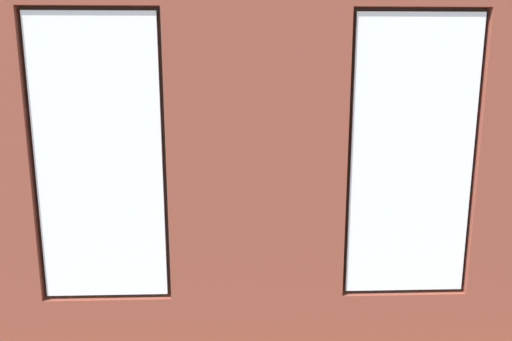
% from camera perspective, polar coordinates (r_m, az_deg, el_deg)
% --- Properties ---
extents(ground_plane, '(7.00, 5.91, 0.10)m').
position_cam_1_polar(ground_plane, '(6.55, -0.79, -9.37)').
color(ground_plane, '#99663D').
extents(brick_wall_with_windows, '(6.40, 0.30, 3.05)m').
position_cam_1_polar(brick_wall_with_windows, '(3.62, 0.11, -1.58)').
color(brick_wall_with_windows, brown).
rests_on(brick_wall_with_windows, ground_plane).
extents(couch_by_window, '(1.79, 0.87, 0.80)m').
position_cam_1_polar(couch_by_window, '(4.67, -9.80, -13.67)').
color(couch_by_window, black).
rests_on(couch_by_window, ground_plane).
extents(couch_left, '(0.97, 1.84, 0.80)m').
position_cam_1_polar(couch_left, '(6.77, 21.02, -6.06)').
color(couch_left, black).
rests_on(couch_left, ground_plane).
extents(coffee_table, '(1.21, 0.82, 0.42)m').
position_cam_1_polar(coffee_table, '(6.57, 1.34, -5.49)').
color(coffee_table, olive).
rests_on(coffee_table, ground_plane).
extents(cup_ceramic, '(0.08, 0.08, 0.10)m').
position_cam_1_polar(cup_ceramic, '(6.41, -1.83, -5.00)').
color(cup_ceramic, '#33567F').
rests_on(cup_ceramic, coffee_table).
extents(candle_jar, '(0.08, 0.08, 0.11)m').
position_cam_1_polar(candle_jar, '(6.70, 4.12, -4.22)').
color(candle_jar, '#B7333D').
rests_on(candle_jar, coffee_table).
extents(remote_gray, '(0.18, 0.12, 0.02)m').
position_cam_1_polar(remote_gray, '(6.64, -0.01, -4.72)').
color(remote_gray, '#59595B').
rests_on(remote_gray, coffee_table).
extents(media_console, '(1.26, 0.42, 0.51)m').
position_cam_1_polar(media_console, '(6.92, -25.26, -6.70)').
color(media_console, black).
rests_on(media_console, ground_plane).
extents(tv_flatscreen, '(0.97, 0.20, 0.70)m').
position_cam_1_polar(tv_flatscreen, '(6.77, -25.71, -1.81)').
color(tv_flatscreen, black).
rests_on(tv_flatscreen, media_console).
extents(papasan_chair, '(1.08, 1.08, 0.68)m').
position_cam_1_polar(papasan_chair, '(8.12, -7.29, -1.60)').
color(papasan_chair, olive).
rests_on(papasan_chair, ground_plane).
extents(potted_plant_between_couches, '(1.16, 1.09, 1.26)m').
position_cam_1_polar(potted_plant_between_couches, '(4.63, 7.13, -10.99)').
color(potted_plant_between_couches, brown).
rests_on(potted_plant_between_couches, ground_plane).
extents(potted_plant_mid_room_small, '(0.43, 0.43, 0.70)m').
position_cam_1_polar(potted_plant_mid_room_small, '(7.32, 7.93, -2.84)').
color(potted_plant_mid_room_small, beige).
rests_on(potted_plant_mid_room_small, ground_plane).
extents(potted_plant_near_tv, '(1.13, 1.05, 1.50)m').
position_cam_1_polar(potted_plant_near_tv, '(5.60, -24.79, -4.61)').
color(potted_plant_near_tv, beige).
rests_on(potted_plant_near_tv, ground_plane).
extents(potted_plant_by_left_couch, '(0.35, 0.35, 0.56)m').
position_cam_1_polar(potted_plant_by_left_couch, '(7.84, 14.54, -2.82)').
color(potted_plant_by_left_couch, gray).
rests_on(potted_plant_by_left_couch, ground_plane).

